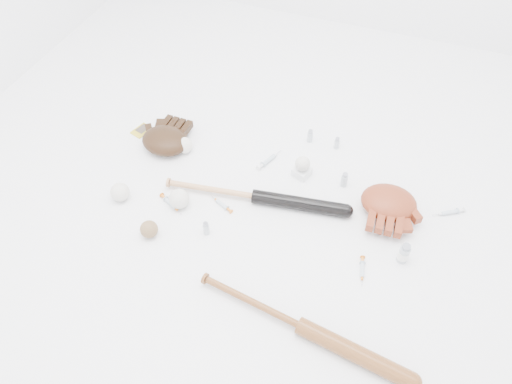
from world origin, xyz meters
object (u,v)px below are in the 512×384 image
(bat_dark, at_px, (255,196))
(pedestal, at_px, (302,172))
(bat_wood, at_px, (301,326))
(glove_dark, at_px, (165,140))

(bat_dark, distance_m, pedestal, 0.25)
(bat_wood, height_order, glove_dark, glove_dark)
(bat_dark, xyz_separation_m, pedestal, (0.14, 0.21, -0.01))
(bat_wood, xyz_separation_m, glove_dark, (-0.83, 0.63, 0.02))
(bat_wood, height_order, pedestal, bat_wood)
(bat_wood, relative_size, pedestal, 12.18)
(pedestal, bearing_deg, bat_wood, -73.19)
(bat_dark, distance_m, bat_wood, 0.59)
(bat_dark, xyz_separation_m, glove_dark, (-0.48, 0.15, 0.02))
(bat_dark, height_order, glove_dark, glove_dark)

